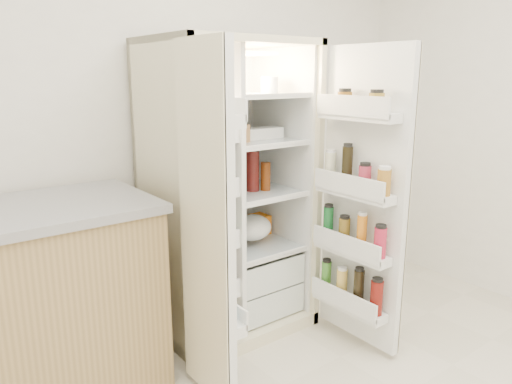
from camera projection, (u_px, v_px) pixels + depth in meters
wall_back at (172, 114)px, 3.09m from camera, size 4.00×0.02×2.70m
refrigerator at (227, 213)px, 3.07m from camera, size 0.92×0.70×1.80m
freezer_door at (208, 230)px, 2.27m from camera, size 0.15×0.40×1.72m
fridge_door at (361, 204)px, 2.78m from camera, size 0.17×0.58×1.72m
kitchen_counter at (12, 311)px, 2.31m from camera, size 1.37×0.73×0.99m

